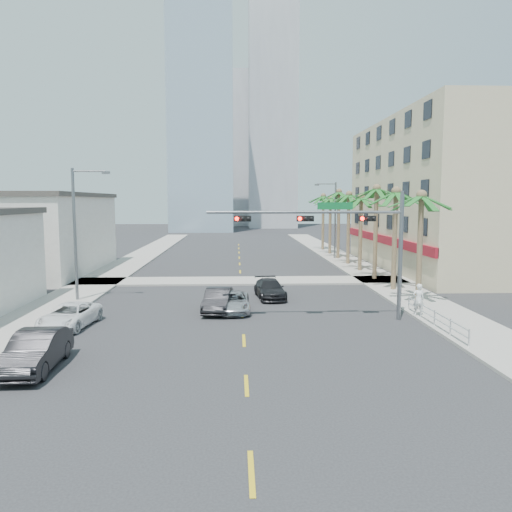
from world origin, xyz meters
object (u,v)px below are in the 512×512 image
(car_parked_mid, at_px, (36,351))
(traffic_signal_mast, at_px, (345,232))
(car_lane_left, at_px, (218,300))
(car_lane_center, at_px, (233,302))
(pedestrian, at_px, (418,299))
(car_parked_far, at_px, (70,316))
(car_lane_right, at_px, (270,289))

(car_parked_mid, bearing_deg, traffic_signal_mast, 27.18)
(traffic_signal_mast, bearing_deg, car_lane_left, 160.51)
(car_lane_center, relative_size, pedestrian, 2.34)
(traffic_signal_mast, xyz_separation_m, car_lane_left, (-7.28, 2.58, -4.34))
(car_parked_mid, relative_size, car_lane_center, 1.08)
(car_parked_far, relative_size, pedestrian, 2.48)
(car_parked_mid, bearing_deg, car_lane_center, 50.96)
(car_lane_right, bearing_deg, car_lane_center, -126.81)
(car_parked_mid, xyz_separation_m, car_lane_center, (7.93, 10.37, -0.17))
(car_parked_mid, xyz_separation_m, car_parked_far, (-0.91, 6.86, -0.14))
(pedestrian, bearing_deg, car_parked_mid, 24.84)
(car_lane_left, bearing_deg, car_lane_center, 1.64)
(car_parked_mid, xyz_separation_m, car_lane_right, (10.49, 14.63, -0.13))
(car_lane_left, distance_m, pedestrian, 11.99)
(car_lane_right, height_order, pedestrian, pedestrian)
(car_parked_mid, xyz_separation_m, car_lane_left, (6.99, 10.43, -0.07))
(car_parked_mid, height_order, car_lane_right, car_parked_mid)
(car_parked_mid, bearing_deg, car_lane_left, 54.53)
(car_lane_left, xyz_separation_m, pedestrian, (11.80, -2.08, 0.37))
(traffic_signal_mast, distance_m, car_parked_far, 15.85)
(car_lane_left, height_order, car_lane_center, car_lane_left)
(traffic_signal_mast, height_order, car_lane_center, traffic_signal_mast)
(car_parked_far, bearing_deg, car_lane_left, 31.03)
(car_lane_center, height_order, pedestrian, pedestrian)
(traffic_signal_mast, distance_m, car_lane_center, 8.15)
(car_parked_far, distance_m, car_lane_center, 9.51)
(traffic_signal_mast, relative_size, car_lane_right, 2.46)
(pedestrian, bearing_deg, car_lane_right, -36.22)
(car_parked_mid, bearing_deg, car_lane_right, 52.71)
(car_parked_mid, xyz_separation_m, pedestrian, (18.79, 8.35, 0.30))
(pedestrian, bearing_deg, car_parked_far, 5.20)
(traffic_signal_mast, distance_m, pedestrian, 6.04)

